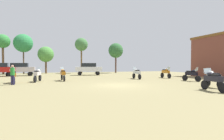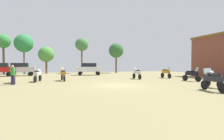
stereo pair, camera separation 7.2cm
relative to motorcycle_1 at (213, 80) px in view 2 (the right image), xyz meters
The scene contains 17 objects.
ground_plane 6.94m from the motorcycle_1, 136.01° to the left, with size 44.00×52.00×0.02m.
motorcycle_1 is the anchor object (origin of this frame).
motorcycle_2 15.54m from the motorcycle_1, 139.27° to the left, with size 0.71×2.18×1.50m.
motorcycle_3 16.63m from the motorcycle_1, 146.06° to the left, with size 0.84×2.23×1.48m.
motorcycle_4 11.06m from the motorcycle_1, 70.81° to the left, with size 0.62×2.17×1.48m.
motorcycle_5 10.34m from the motorcycle_1, 93.40° to the left, with size 0.62×2.23×1.47m.
motorcycle_6 6.98m from the motorcycle_1, 58.27° to the left, with size 0.80×2.03×1.46m.
motorcycle_7 2.16m from the motorcycle_1, 41.24° to the left, with size 0.81×2.13×1.48m.
motorcycle_8 13.97m from the motorcycle_1, 131.74° to the left, with size 0.65×2.26×1.49m.
car_1 25.93m from the motorcycle_1, 126.66° to the left, with size 4.39×2.02×2.00m.
car_2 20.17m from the motorcycle_1, 104.21° to the left, with size 4.50×2.36×2.00m.
person_1 15.64m from the motorcycle_1, 149.91° to the left, with size 0.43×0.43×1.71m.
tree_1 29.90m from the motorcycle_1, 114.01° to the left, with size 3.03×3.03×5.29m.
tree_3 32.10m from the motorcycle_1, 120.49° to the left, with size 3.43×3.43×7.52m.
tree_4 25.99m from the motorcycle_1, 85.89° to the left, with size 3.11×3.11×6.28m.
tree_5 33.12m from the motorcycle_1, 126.05° to the left, with size 2.45×2.45×7.17m.
tree_6 27.47m from the motorcycle_1, 101.25° to the left, with size 2.64×2.64×7.17m.
Camera 2 is at (-4.69, -13.60, 1.77)m, focal length 27.49 mm.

